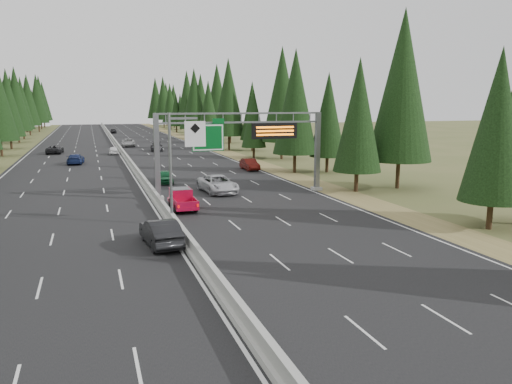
% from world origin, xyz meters
% --- Properties ---
extents(road, '(32.00, 260.00, 0.08)m').
position_xyz_m(road, '(0.00, 80.00, 0.04)').
color(road, black).
rests_on(road, ground).
extents(shoulder_right, '(3.60, 260.00, 0.06)m').
position_xyz_m(shoulder_right, '(17.80, 80.00, 0.03)').
color(shoulder_right, olive).
rests_on(shoulder_right, ground).
extents(shoulder_left, '(3.60, 260.00, 0.06)m').
position_xyz_m(shoulder_left, '(-17.80, 80.00, 0.03)').
color(shoulder_left, '#495326').
rests_on(shoulder_left, ground).
extents(median_barrier, '(0.70, 260.00, 0.85)m').
position_xyz_m(median_barrier, '(0.00, 80.00, 0.41)').
color(median_barrier, gray).
rests_on(median_barrier, road).
extents(sign_gantry, '(16.75, 0.98, 7.80)m').
position_xyz_m(sign_gantry, '(8.92, 34.88, 5.27)').
color(sign_gantry, slate).
rests_on(sign_gantry, road).
extents(hov_sign_pole, '(2.80, 0.50, 8.00)m').
position_xyz_m(hov_sign_pole, '(0.58, 24.97, 4.72)').
color(hov_sign_pole, slate).
rests_on(hov_sign_pole, road).
extents(tree_row_right, '(11.66, 238.88, 18.61)m').
position_xyz_m(tree_row_right, '(22.12, 83.47, 9.24)').
color(tree_row_right, black).
rests_on(tree_row_right, ground).
extents(silver_minivan, '(3.32, 6.27, 1.68)m').
position_xyz_m(silver_minivan, '(6.40, 36.85, 0.92)').
color(silver_minivan, silver).
rests_on(silver_minivan, road).
extents(red_pickup, '(1.78, 4.98, 1.62)m').
position_xyz_m(red_pickup, '(1.68, 30.46, 0.98)').
color(red_pickup, black).
rests_on(red_pickup, road).
extents(car_ahead_green, '(2.03, 4.25, 1.40)m').
position_xyz_m(car_ahead_green, '(2.32, 44.30, 0.78)').
color(car_ahead_green, '#145A2F').
rests_on(car_ahead_green, road).
extents(car_ahead_dkred, '(1.58, 4.45, 1.46)m').
position_xyz_m(car_ahead_dkred, '(14.50, 51.88, 0.81)').
color(car_ahead_dkred, '#53100B').
rests_on(car_ahead_dkred, road).
extents(car_ahead_dkgrey, '(2.62, 5.42, 1.52)m').
position_xyz_m(car_ahead_dkgrey, '(6.35, 82.57, 0.84)').
color(car_ahead_dkgrey, black).
rests_on(car_ahead_dkgrey, road).
extents(car_ahead_white, '(2.89, 5.76, 1.57)m').
position_xyz_m(car_ahead_white, '(2.13, 94.09, 0.86)').
color(car_ahead_white, '#B1B1B1').
rests_on(car_ahead_white, road).
extents(car_ahead_far, '(1.78, 4.08, 1.37)m').
position_xyz_m(car_ahead_far, '(1.50, 142.45, 0.76)').
color(car_ahead_far, black).
rests_on(car_ahead_far, road).
extents(car_onc_near, '(2.22, 5.16, 1.65)m').
position_xyz_m(car_onc_near, '(-1.50, 19.91, 0.91)').
color(car_onc_near, black).
rests_on(car_onc_near, road).
extents(car_onc_blue, '(2.54, 5.25, 1.47)m').
position_xyz_m(car_onc_blue, '(-7.36, 66.05, 0.82)').
color(car_onc_blue, navy).
rests_on(car_onc_blue, road).
extents(car_onc_white, '(1.71, 4.02, 1.35)m').
position_xyz_m(car_onc_white, '(-1.50, 78.71, 0.76)').
color(car_onc_white, white).
rests_on(car_onc_white, road).
extents(car_onc_far, '(2.90, 5.54, 1.49)m').
position_xyz_m(car_onc_far, '(-11.13, 83.43, 0.82)').
color(car_onc_far, black).
rests_on(car_onc_far, road).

